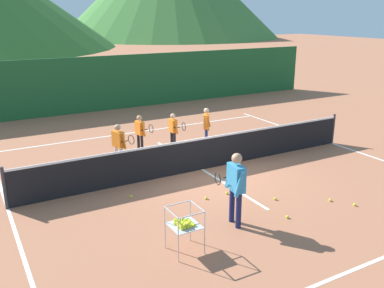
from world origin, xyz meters
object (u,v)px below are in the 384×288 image
Objects in this scene: tennis_net at (202,153)px; tennis_ball_3 at (275,199)px; student_2 at (173,128)px; tennis_ball_6 at (287,217)px; tennis_ball_4 at (330,200)px; instructor at (236,183)px; student_0 at (119,142)px; tennis_ball_1 at (355,205)px; student_1 at (140,130)px; ball_cart at (184,224)px; tennis_ball_0 at (227,193)px; tennis_ball_5 at (131,196)px; student_3 at (206,124)px; tennis_ball_2 at (206,198)px.

tennis_ball_3 is (0.50, -2.70, -0.47)m from tennis_net.
student_2 is 18.21× the size of tennis_ball_6.
instructor is at bearing 175.97° from tennis_ball_4.
instructor is 4.65m from student_0.
student_2 reaches higher than tennis_ball_1.
student_1 is 6.21m from ball_cart.
tennis_ball_4 is (3.68, -4.74, -0.77)m from student_0.
ball_cart is 13.22× the size of tennis_ball_0.
tennis_ball_5 is (-0.50, -2.14, -0.77)m from student_0.
ball_cart is (-2.58, -3.66, 0.09)m from tennis_net.
student_1 is 18.52× the size of tennis_ball_5.
student_3 is 20.11× the size of tennis_ball_0.
student_1 is at bearing 100.11° from tennis_ball_6.
student_1 is 18.52× the size of tennis_ball_2.
student_3 is 4.68m from tennis_ball_5.
tennis_net is 2.46m from student_0.
ball_cart reaches higher than tennis_ball_3.
tennis_ball_5 is (-2.21, 1.01, 0.00)m from tennis_ball_0.
tennis_ball_0 is (-0.49, -3.96, -0.71)m from student_2.
ball_cart reaches higher than tennis_ball_1.
tennis_net is 2.73m from tennis_ball_5.
tennis_ball_1 is 1.86m from tennis_ball_6.
tennis_ball_6 is at bearing -88.44° from tennis_net.
tennis_ball_4 is 1.00× the size of tennis_ball_5.
student_3 is 20.11× the size of tennis_ball_1.
instructor is 1.32× the size of student_2.
instructor is 5.51m from student_2.
tennis_ball_3 is at bearing -31.47° from tennis_ball_5.
tennis_ball_5 and tennis_ball_6 have the same top height.
student_3 is at bearing 66.52° from tennis_ball_0.
tennis_ball_1 is 1.00× the size of tennis_ball_4.
tennis_net is at bearing 116.33° from tennis_ball_1.
tennis_ball_2 is 1.70m from tennis_ball_3.
tennis_net is 3.63m from tennis_ball_6.
tennis_ball_2 is at bearing 148.36° from tennis_ball_4.
student_3 is at bearing 8.38° from student_0.
tennis_ball_3 and tennis_ball_6 have the same top height.
student_0 is 6.05m from tennis_ball_4.
tennis_ball_1 and tennis_ball_4 have the same top height.
instructor is 1.57m from tennis_ball_6.
tennis_ball_5 is (-3.79, -2.63, -0.79)m from student_3.
tennis_ball_2 is (1.60, 1.82, -0.56)m from ball_cart.
ball_cart is at bearing -131.35° from tennis_ball_2.
student_2 is (1.24, 5.36, -0.24)m from instructor.
tennis_ball_0 is (0.75, 1.40, -0.95)m from instructor.
tennis_ball_0 and tennis_ball_5 have the same top height.
student_0 is 3.66m from tennis_ball_0.
tennis_ball_2 is at bearing 144.56° from tennis_ball_1.
student_3 is 20.11× the size of tennis_ball_5.
student_0 reaches higher than ball_cart.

